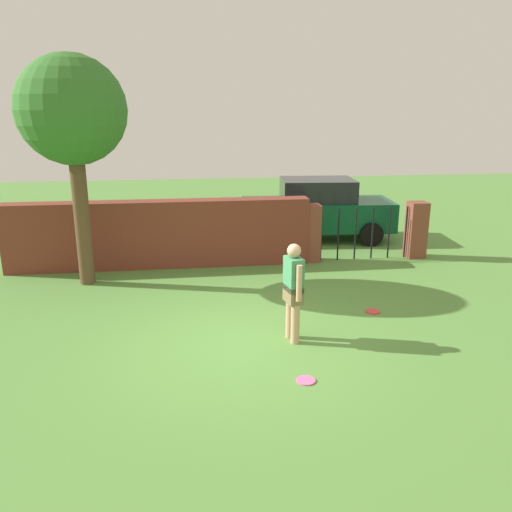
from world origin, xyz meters
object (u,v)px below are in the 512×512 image
person (293,288)px  frisbee_red (373,311)px  frisbee_pink (306,380)px  tree (72,113)px  car (317,209)px

person → frisbee_red: size_ratio=6.00×
person → frisbee_pink: 1.59m
tree → person: size_ratio=2.89×
person → tree: bearing=37.4°
person → car: 6.84m
tree → person: bearing=-41.6°
tree → car: 7.14m
frisbee_red → person: bearing=-150.4°
tree → car: size_ratio=1.08×
tree → frisbee_pink: (3.73, -4.70, -3.53)m
car → frisbee_red: car is taller
car → frisbee_pink: (-2.10, -7.86, -0.85)m
frisbee_red → frisbee_pink: 2.91m
car → frisbee_pink: 8.18m
person → car: (2.02, 6.54, -0.04)m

